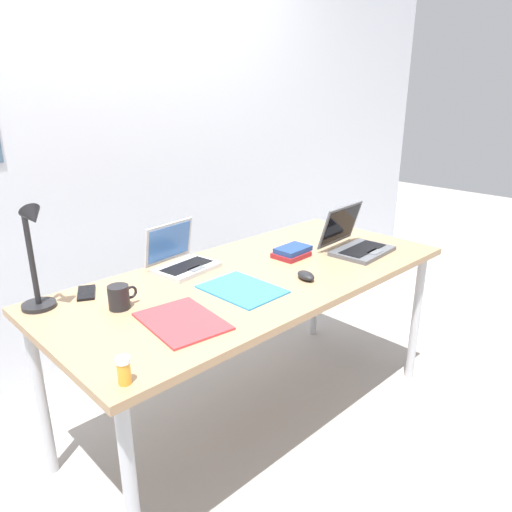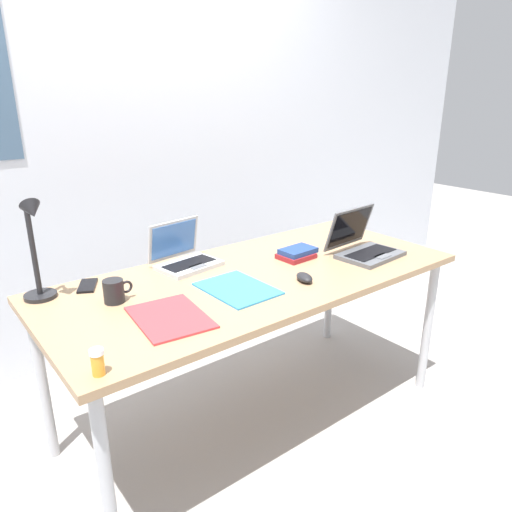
# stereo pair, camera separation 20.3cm
# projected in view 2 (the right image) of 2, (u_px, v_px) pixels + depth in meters

# --- Properties ---
(ground_plane) EXTENTS (12.00, 12.00, 0.00)m
(ground_plane) POSITION_uv_depth(u_px,v_px,m) (256.00, 416.00, 2.30)
(ground_plane) COLOR gray
(wall_back) EXTENTS (6.00, 0.13, 2.60)m
(wall_back) POSITION_uv_depth(u_px,v_px,m) (135.00, 124.00, 2.69)
(wall_back) COLOR silver
(wall_back) RESTS_ON ground_plane
(desk) EXTENTS (1.80, 0.80, 0.74)m
(desk) POSITION_uv_depth(u_px,v_px,m) (256.00, 286.00, 2.08)
(desk) COLOR #9E7A56
(desk) RESTS_ON ground_plane
(desk_lamp) EXTENTS (0.12, 0.18, 0.40)m
(desk_lamp) POSITION_uv_depth(u_px,v_px,m) (35.00, 251.00, 1.73)
(desk_lamp) COLOR black
(desk_lamp) RESTS_ON desk
(laptop_front_right) EXTENTS (0.29, 0.25, 0.20)m
(laptop_front_right) POSITION_uv_depth(u_px,v_px,m) (184.00, 257.00, 2.13)
(laptop_front_right) COLOR #B7BABC
(laptop_front_right) RESTS_ON desk
(laptop_near_lamp) EXTENTS (0.32, 0.29, 0.22)m
(laptop_near_lamp) POSITION_uv_depth(u_px,v_px,m) (364.00, 246.00, 2.27)
(laptop_near_lamp) COLOR #515459
(laptop_near_lamp) RESTS_ON desk
(computer_mouse) EXTENTS (0.08, 0.11, 0.03)m
(computer_mouse) POSITION_uv_depth(u_px,v_px,m) (304.00, 278.00, 1.97)
(computer_mouse) COLOR black
(computer_mouse) RESTS_ON desk
(cell_phone) EXTENTS (0.12, 0.15, 0.01)m
(cell_phone) POSITION_uv_depth(u_px,v_px,m) (88.00, 286.00, 1.92)
(cell_phone) COLOR black
(cell_phone) RESTS_ON desk
(pill_bottle) EXTENTS (0.04, 0.04, 0.08)m
(pill_bottle) POSITION_uv_depth(u_px,v_px,m) (98.00, 362.00, 1.32)
(pill_bottle) COLOR gold
(pill_bottle) RESTS_ON desk
(book_stack) EXTENTS (0.18, 0.13, 0.05)m
(book_stack) POSITION_uv_depth(u_px,v_px,m) (297.00, 253.00, 2.24)
(book_stack) COLOR maroon
(book_stack) RESTS_ON desk
(paper_folder_front_right) EXTENTS (0.26, 0.33, 0.01)m
(paper_folder_front_right) POSITION_uv_depth(u_px,v_px,m) (170.00, 317.00, 1.66)
(paper_folder_front_right) COLOR red
(paper_folder_front_right) RESTS_ON desk
(paper_folder_near_lamp) EXTENTS (0.24, 0.32, 0.01)m
(paper_folder_near_lamp) POSITION_uv_depth(u_px,v_px,m) (237.00, 289.00, 1.89)
(paper_folder_near_lamp) COLOR #338CC6
(paper_folder_near_lamp) RESTS_ON desk
(coffee_mug) EXTENTS (0.11, 0.08, 0.09)m
(coffee_mug) POSITION_uv_depth(u_px,v_px,m) (114.00, 291.00, 1.77)
(coffee_mug) COLOR black
(coffee_mug) RESTS_ON desk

